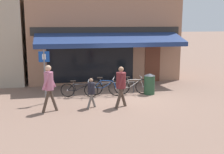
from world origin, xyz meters
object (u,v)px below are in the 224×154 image
Objects in this scene: bicycle_blue at (105,87)px; pedestrian_child at (91,90)px; parking_sign at (45,71)px; pedestrian_second_adult at (49,83)px; litter_bin at (149,84)px; pedestrian_adult at (121,83)px; bicycle_silver at (132,86)px; bicycle_black at (79,90)px.

pedestrian_child reaches higher than bicycle_blue.
pedestrian_child is at bearing -30.58° from parking_sign.
pedestrian_child is at bearing -170.15° from pedestrian_second_adult.
bicycle_blue is 2.11m from litter_bin.
bicycle_silver is at bearing -124.13° from pedestrian_adult.
pedestrian_child reaches higher than litter_bin.
bicycle_black is 1.71× the size of litter_bin.
bicycle_black is 2.50m from pedestrian_adult.
pedestrian_second_adult reaches higher than bicycle_silver.
pedestrian_second_adult is 1.23m from parking_sign.
parking_sign is at bearing -142.62° from bicycle_black.
bicycle_black is 1.02× the size of pedestrian_adult.
litter_bin is at bearing 17.15° from bicycle_blue.
parking_sign reaches higher than pedestrian_second_adult.
pedestrian_child is (-2.20, -1.72, 0.34)m from bicycle_silver.
bicycle_blue is at bearing 15.10° from parking_sign.
bicycle_silver is at bearing 9.38° from parking_sign.
bicycle_blue is at bearing -178.23° from bicycle_silver.
parking_sign is at bearing -76.73° from pedestrian_second_adult.
pedestrian_adult is at bearing 165.51° from pedestrian_child.
litter_bin is at bearing -154.22° from pedestrian_second_adult.
bicycle_silver is 0.77× the size of parking_sign.
bicycle_black is 2.41m from pedestrian_second_adult.
bicycle_silver is 4.31m from pedestrian_second_adult.
bicycle_blue reaches higher than bicycle_black.
pedestrian_adult is 2.59m from litter_bin.
bicycle_blue reaches higher than bicycle_silver.
litter_bin is 0.44× the size of parking_sign.
bicycle_silver is 2.23m from pedestrian_adult.
pedestrian_child is at bearing -13.07° from pedestrian_adult.
bicycle_blue is 1.35× the size of pedestrian_child.
parking_sign is at bearing -37.39° from pedestrian_child.
bicycle_black is at bearing -119.75° from pedestrian_second_adult.
bicycle_black is at bearing -86.66° from pedestrian_child.
pedestrian_second_adult reaches higher than pedestrian_child.
pedestrian_child reaches higher than bicycle_silver.
pedestrian_second_adult is (-2.54, -1.92, 0.72)m from bicycle_blue.
parking_sign reaches higher than bicycle_black.
pedestrian_adult is 1.68× the size of litter_bin.
pedestrian_adult is at bearing -175.27° from pedestrian_second_adult.
parking_sign reaches higher than bicycle_blue.
pedestrian_adult is at bearing -113.93° from bicycle_silver.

